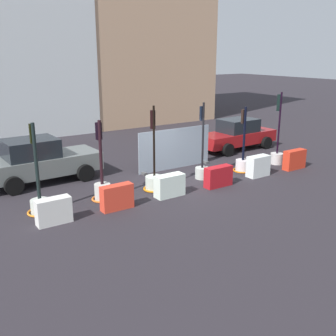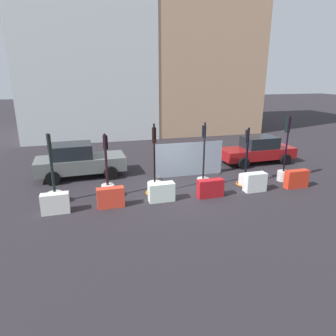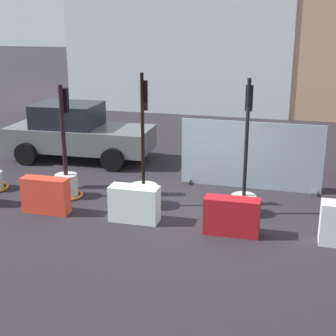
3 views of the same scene
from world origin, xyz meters
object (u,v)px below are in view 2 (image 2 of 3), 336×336
(car_grey_saloon, at_px, (79,161))
(construction_barrier_5, at_px, (296,179))
(traffic_light_2, at_px, (155,185))
(construction_barrier_4, at_px, (255,182))
(traffic_light_4, at_px, (245,175))
(construction_barrier_1, at_px, (111,198))
(traffic_light_1, at_px, (108,185))
(car_red_compact, at_px, (258,150))
(traffic_light_3, at_px, (203,176))
(traffic_light_0, at_px, (55,191))
(construction_barrier_3, at_px, (210,188))
(construction_barrier_0, at_px, (55,203))
(construction_barrier_2, at_px, (161,192))
(traffic_light_5, at_px, (284,167))

(car_grey_saloon, bearing_deg, construction_barrier_5, -23.50)
(traffic_light_2, distance_m, construction_barrier_4, 4.63)
(traffic_light_4, distance_m, construction_barrier_1, 6.66)
(traffic_light_1, relative_size, car_red_compact, 0.62)
(traffic_light_3, xyz_separation_m, construction_barrier_4, (2.16, -1.05, -0.14))
(traffic_light_0, xyz_separation_m, construction_barrier_3, (6.56, -1.10, -0.11))
(traffic_light_2, xyz_separation_m, construction_barrier_4, (4.54, -0.92, 0.02))
(construction_barrier_5, bearing_deg, construction_barrier_3, -179.85)
(construction_barrier_3, distance_m, construction_barrier_4, 2.26)
(construction_barrier_0, relative_size, construction_barrier_3, 0.92)
(traffic_light_1, xyz_separation_m, construction_barrier_2, (2.17, -1.01, -0.15))
(traffic_light_1, bearing_deg, traffic_light_2, -2.66)
(car_grey_saloon, bearing_deg, traffic_light_4, -23.05)
(traffic_light_3, relative_size, traffic_light_5, 0.95)
(traffic_light_3, bearing_deg, car_red_compact, 33.18)
(traffic_light_0, bearing_deg, construction_barrier_4, -6.43)
(traffic_light_0, distance_m, construction_barrier_3, 6.66)
(construction_barrier_1, height_order, car_red_compact, car_red_compact)
(traffic_light_0, relative_size, car_red_compact, 0.64)
(construction_barrier_0, distance_m, car_grey_saloon, 4.44)
(traffic_light_5, xyz_separation_m, construction_barrier_5, (0.00, -1.03, -0.27))
(construction_barrier_0, height_order, construction_barrier_3, construction_barrier_0)
(traffic_light_5, distance_m, construction_barrier_4, 2.36)
(traffic_light_0, height_order, construction_barrier_2, traffic_light_0)
(traffic_light_2, distance_m, construction_barrier_3, 2.50)
(traffic_light_0, bearing_deg, traffic_light_3, 0.48)
(traffic_light_5, bearing_deg, construction_barrier_4, -156.53)
(traffic_light_0, distance_m, construction_barrier_1, 2.48)
(traffic_light_3, relative_size, construction_barrier_1, 2.84)
(traffic_light_5, relative_size, car_grey_saloon, 0.72)
(traffic_light_1, bearing_deg, construction_barrier_4, -8.71)
(traffic_light_4, bearing_deg, construction_barrier_3, -155.52)
(traffic_light_3, bearing_deg, car_grey_saloon, 150.68)
(traffic_light_5, bearing_deg, construction_barrier_5, -89.93)
(traffic_light_2, height_order, construction_barrier_3, traffic_light_2)
(traffic_light_3, bearing_deg, construction_barrier_2, -155.44)
(traffic_light_3, distance_m, construction_barrier_2, 2.53)
(construction_barrier_5, bearing_deg, traffic_light_0, 174.31)
(traffic_light_1, bearing_deg, construction_barrier_5, -7.23)
(traffic_light_4, relative_size, construction_barrier_2, 2.54)
(construction_barrier_2, distance_m, car_red_compact, 8.17)
(traffic_light_1, relative_size, traffic_light_2, 0.89)
(construction_barrier_3, relative_size, construction_barrier_4, 1.15)
(construction_barrier_1, relative_size, car_grey_saloon, 0.24)
(construction_barrier_0, xyz_separation_m, car_grey_saloon, (0.85, 4.34, 0.46))
(traffic_light_2, xyz_separation_m, construction_barrier_2, (0.09, -0.92, -0.01))
(traffic_light_3, distance_m, construction_barrier_0, 6.66)
(construction_barrier_0, distance_m, car_red_compact, 12.07)
(traffic_light_0, relative_size, construction_barrier_5, 2.59)
(construction_barrier_4, bearing_deg, construction_barrier_2, 179.98)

